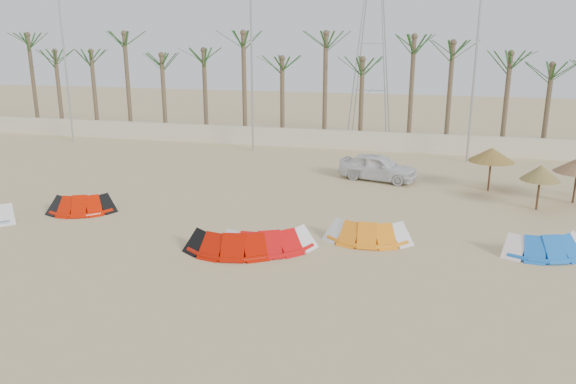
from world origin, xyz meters
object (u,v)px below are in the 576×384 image
(kite_red_mid, at_px, (239,239))
(kite_blue, at_px, (546,242))
(kite_red_left, at_px, (85,203))
(car, at_px, (378,167))
(parasol_left, at_px, (492,155))
(kite_red_right, at_px, (270,237))
(parasol_mid, at_px, (541,173))
(kite_orange, at_px, (369,229))

(kite_red_mid, relative_size, kite_blue, 1.10)
(kite_red_left, bearing_deg, car, 36.13)
(kite_red_left, xyz_separation_m, kite_blue, (19.13, -0.31, 0.00))
(kite_blue, relative_size, parasol_left, 1.54)
(kite_red_right, height_order, kite_blue, same)
(kite_red_left, distance_m, kite_blue, 19.13)
(parasol_left, bearing_deg, kite_red_left, -155.72)
(kite_red_mid, bearing_deg, kite_blue, 12.55)
(kite_red_mid, distance_m, parasol_left, 14.56)
(kite_red_mid, distance_m, kite_blue, 11.19)
(kite_red_mid, bearing_deg, parasol_left, 48.18)
(parasol_left, xyz_separation_m, car, (-5.66, 0.85, -1.16))
(kite_blue, bearing_deg, parasol_left, 98.55)
(car, bearing_deg, kite_red_right, 179.81)
(kite_red_left, height_order, kite_red_mid, same)
(kite_blue, distance_m, parasol_left, 8.59)
(kite_red_right, xyz_separation_m, parasol_mid, (10.44, 7.48, 1.30))
(kite_red_mid, height_order, kite_blue, same)
(kite_red_left, relative_size, parasol_left, 1.45)
(car, bearing_deg, parasol_left, -83.99)
(kite_red_left, relative_size, parasol_mid, 1.57)
(kite_red_right, height_order, kite_orange, same)
(kite_red_right, relative_size, kite_blue, 1.12)
(kite_red_left, bearing_deg, kite_blue, -0.92)
(kite_blue, bearing_deg, kite_red_left, 179.08)
(kite_red_left, relative_size, kite_red_right, 0.84)
(kite_red_right, height_order, car, car)
(kite_red_right, relative_size, car, 0.92)
(kite_red_left, bearing_deg, parasol_left, 24.28)
(parasol_mid, bearing_deg, car, 154.05)
(parasol_mid, xyz_separation_m, car, (-7.51, 3.65, -1.00))
(kite_red_mid, distance_m, parasol_mid, 14.07)
(kite_blue, xyz_separation_m, car, (-6.92, 9.22, 0.30))
(kite_orange, height_order, parasol_left, parasol_left)
(parasol_left, distance_m, car, 5.84)
(parasol_left, bearing_deg, parasol_mid, -56.65)
(parasol_mid, bearing_deg, kite_orange, -140.61)
(kite_orange, distance_m, parasol_left, 10.07)
(kite_red_mid, height_order, car, car)
(kite_orange, bearing_deg, car, 93.25)
(kite_red_mid, xyz_separation_m, kite_blue, (10.92, 2.43, -0.00))
(kite_red_right, distance_m, kite_blue, 10.03)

